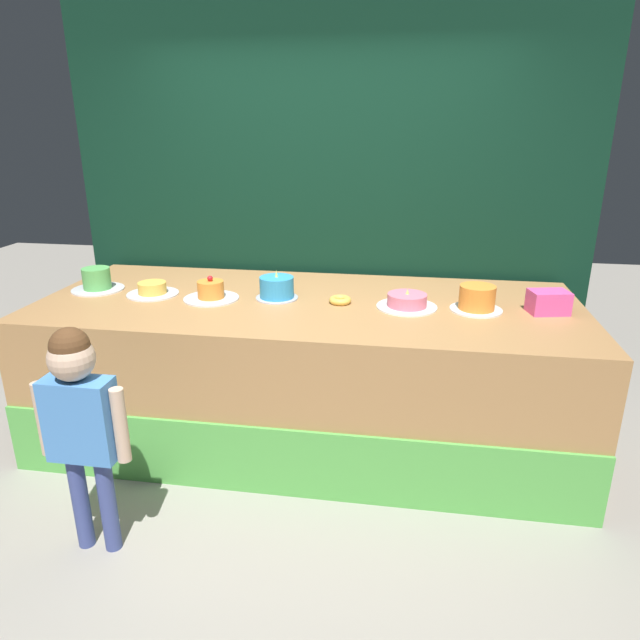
# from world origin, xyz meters

# --- Properties ---
(ground_plane) EXTENTS (12.00, 12.00, 0.00)m
(ground_plane) POSITION_xyz_m (0.00, 0.00, 0.00)
(ground_plane) COLOR gray
(stage_platform) EXTENTS (3.29, 1.37, 0.92)m
(stage_platform) POSITION_xyz_m (0.00, 0.67, 0.46)
(stage_platform) COLOR #B27F4C
(stage_platform) RESTS_ON ground_plane
(curtain_backdrop) EXTENTS (3.66, 0.08, 3.17)m
(curtain_backdrop) POSITION_xyz_m (0.00, 1.45, 1.59)
(curtain_backdrop) COLOR black
(curtain_backdrop) RESTS_ON ground_plane
(child_figure) EXTENTS (0.44, 0.20, 1.14)m
(child_figure) POSITION_xyz_m (-0.82, -0.54, 0.73)
(child_figure) COLOR #3F4C8C
(child_figure) RESTS_ON ground_plane
(pink_box) EXTENTS (0.24, 0.19, 0.13)m
(pink_box) POSITION_xyz_m (1.40, 0.66, 0.99)
(pink_box) COLOR #F351A5
(pink_box) RESTS_ON stage_platform
(donut) EXTENTS (0.13, 0.13, 0.04)m
(donut) POSITION_xyz_m (0.20, 0.66, 0.94)
(donut) COLOR #F2BF4C
(donut) RESTS_ON stage_platform
(cake_far_left) EXTENTS (0.33, 0.33, 0.15)m
(cake_far_left) POSITION_xyz_m (-1.40, 0.69, 0.98)
(cake_far_left) COLOR silver
(cake_far_left) RESTS_ON stage_platform
(cake_left) EXTENTS (0.32, 0.32, 0.08)m
(cake_left) POSITION_xyz_m (-1.00, 0.65, 0.95)
(cake_left) COLOR silver
(cake_left) RESTS_ON stage_platform
(cake_center_left) EXTENTS (0.34, 0.34, 0.15)m
(cake_center_left) POSITION_xyz_m (-0.60, 0.61, 0.97)
(cake_center_left) COLOR silver
(cake_center_left) RESTS_ON stage_platform
(cake_center_right) EXTENTS (0.26, 0.26, 0.18)m
(cake_center_right) POSITION_xyz_m (-0.20, 0.69, 0.99)
(cake_center_right) COLOR silver
(cake_center_right) RESTS_ON stage_platform
(cake_right) EXTENTS (0.36, 0.36, 0.12)m
(cake_right) POSITION_xyz_m (0.60, 0.64, 0.96)
(cake_right) COLOR white
(cake_right) RESTS_ON stage_platform
(cake_far_right) EXTENTS (0.30, 0.30, 0.15)m
(cake_far_right) POSITION_xyz_m (1.00, 0.65, 0.99)
(cake_far_right) COLOR white
(cake_far_right) RESTS_ON stage_platform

